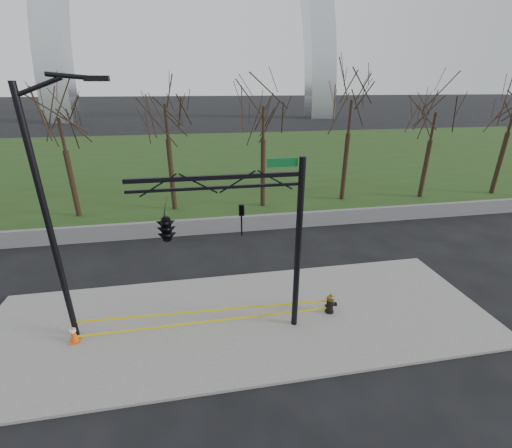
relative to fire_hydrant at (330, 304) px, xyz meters
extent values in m
plane|color=black|center=(-3.25, 0.21, -0.46)|extent=(500.00, 500.00, 0.00)
cube|color=slate|center=(-3.25, 0.21, -0.41)|extent=(18.00, 6.00, 0.10)
cube|color=#213B15|center=(-3.25, 30.21, -0.43)|extent=(120.00, 40.00, 0.06)
cube|color=#59595B|center=(-3.25, 8.21, -0.01)|extent=(60.00, 0.30, 0.90)
cylinder|color=black|center=(-0.01, 0.00, -0.33)|extent=(0.31, 0.31, 0.06)
cylinder|color=black|center=(-0.01, 0.00, -0.08)|extent=(0.24, 0.24, 0.55)
cylinder|color=black|center=(0.18, -0.01, -0.03)|extent=(0.19, 0.16, 0.15)
cylinder|color=black|center=(-0.15, 0.01, -0.06)|extent=(0.10, 0.10, 0.09)
cylinder|color=brown|center=(-0.01, 0.00, 0.22)|extent=(0.28, 0.28, 0.06)
ellipsoid|color=brown|center=(-0.01, 0.00, 0.27)|extent=(0.26, 0.26, 0.19)
cylinder|color=brown|center=(-0.01, 0.00, 0.38)|extent=(0.06, 0.06, 0.07)
cube|color=#DD4C0B|center=(-8.81, 0.00, -0.34)|extent=(0.36, 0.36, 0.04)
cone|color=#DD4C0B|center=(-8.81, 0.00, -0.02)|extent=(0.25, 0.25, 0.59)
cylinder|color=white|center=(-8.81, 0.00, 0.08)|extent=(0.19, 0.19, 0.09)
cylinder|color=black|center=(-8.87, 0.34, 3.54)|extent=(0.18, 0.18, 8.00)
cylinder|color=black|center=(-8.32, 0.34, 7.39)|extent=(1.26, 0.13, 0.56)
cylinder|color=black|center=(-7.47, 0.33, 7.64)|extent=(1.21, 0.13, 0.22)
cube|color=black|center=(-6.87, 0.33, 7.59)|extent=(0.60, 0.22, 0.14)
cylinder|color=black|center=(-1.48, -0.40, 2.54)|extent=(0.20, 0.20, 6.00)
cube|color=black|center=(-3.98, -0.39, 5.04)|extent=(5.00, 0.14, 0.12)
cube|color=black|center=(-3.98, -0.39, 4.74)|extent=(5.00, 0.10, 0.08)
cube|color=#0C5926|center=(-2.08, -0.39, 5.39)|extent=(0.90, 0.04, 0.25)
imported|color=black|center=(-3.28, -0.39, 3.69)|extent=(0.16, 0.20, 1.00)
imported|color=black|center=(-5.48, -0.38, 3.69)|extent=(0.54, 2.49, 1.00)
cube|color=#DEC20B|center=(-4.44, 0.17, 0.15)|extent=(8.86, 0.35, 0.08)
cube|color=#DEC20B|center=(-4.41, 0.00, -0.17)|extent=(8.80, 0.01, 0.08)
camera|label=1|loc=(-4.49, -9.65, 7.47)|focal=23.66mm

